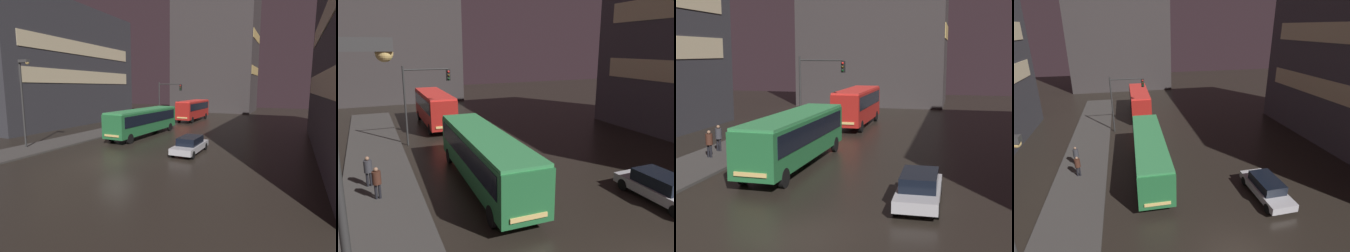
% 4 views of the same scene
% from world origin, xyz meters
% --- Properties ---
extents(ground_plane, '(120.00, 120.00, 0.00)m').
position_xyz_m(ground_plane, '(0.00, 0.00, 0.00)').
color(ground_plane, black).
extents(sidewalk_left, '(4.00, 48.00, 0.15)m').
position_xyz_m(sidewalk_left, '(-9.00, 10.00, 0.07)').
color(sidewalk_left, '#3D3A38').
rests_on(sidewalk_left, ground).
extents(building_far_backdrop, '(18.07, 12.00, 26.40)m').
position_xyz_m(building_far_backdrop, '(-5.05, 45.85, 13.20)').
color(building_far_backdrop, '#383333').
rests_on(building_far_backdrop, ground).
extents(bus_near, '(2.74, 11.74, 3.07)m').
position_xyz_m(bus_near, '(-3.44, 10.04, 1.90)').
color(bus_near, '#236B38').
rests_on(bus_near, ground).
extents(bus_far, '(2.51, 9.61, 3.35)m').
position_xyz_m(bus_far, '(-3.13, 25.70, 2.06)').
color(bus_far, '#AD1E19').
rests_on(bus_far, ground).
extents(car_taxi, '(1.91, 4.79, 1.43)m').
position_xyz_m(car_taxi, '(4.21, 4.68, 0.74)').
color(car_taxi, '#B7B7BC').
rests_on(car_taxi, ground).
extents(pedestrian_near, '(0.50, 0.50, 1.70)m').
position_xyz_m(pedestrian_near, '(-9.16, 10.24, 1.18)').
color(pedestrian_near, black).
rests_on(pedestrian_near, sidewalk_left).
extents(pedestrian_mid, '(0.47, 0.47, 1.73)m').
position_xyz_m(pedestrian_mid, '(-9.53, 12.09, 1.21)').
color(pedestrian_mid, black).
rests_on(pedestrian_mid, sidewalk_left).
extents(traffic_light_main, '(3.74, 0.35, 6.31)m').
position_xyz_m(traffic_light_main, '(-5.23, 19.84, 4.30)').
color(traffic_light_main, '#2D2D2D').
rests_on(traffic_light_main, ground).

